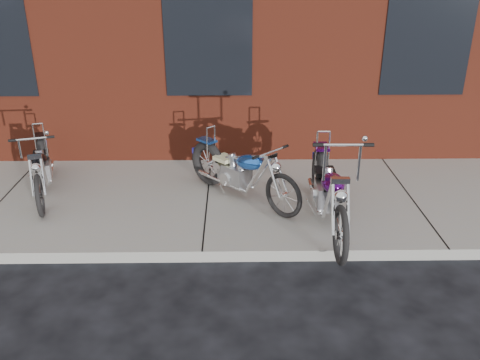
{
  "coord_description": "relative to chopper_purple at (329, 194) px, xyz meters",
  "views": [
    {
      "loc": [
        0.38,
        -5.24,
        3.41
      ],
      "look_at": [
        0.47,
        0.8,
        0.74
      ],
      "focal_mm": 38.0,
      "sensor_mm": 36.0,
      "label": 1
    }
  ],
  "objects": [
    {
      "name": "chopper_third",
      "position": [
        -4.07,
        1.04,
        -0.07
      ],
      "size": [
        0.75,
        2.01,
        1.05
      ],
      "rotation": [
        0.0,
        0.0,
        -1.28
      ],
      "color": "black",
      "rests_on": "sidewalk"
    },
    {
      "name": "chopper_purple",
      "position": [
        0.0,
        0.0,
        0.0
      ],
      "size": [
        0.59,
        2.43,
        1.36
      ],
      "rotation": [
        0.0,
        0.0,
        -1.59
      ],
      "color": "black",
      "rests_on": "sidewalk"
    },
    {
      "name": "ground",
      "position": [
        -1.62,
        -0.68,
        -0.59
      ],
      "size": [
        120.0,
        120.0,
        0.0
      ],
      "primitive_type": "plane",
      "color": "black",
      "rests_on": "ground"
    },
    {
      "name": "sidewalk",
      "position": [
        -1.62,
        0.82,
        -0.51
      ],
      "size": [
        22.0,
        3.0,
        0.15
      ],
      "primitive_type": "cube",
      "color": "#9A9A9A",
      "rests_on": "ground"
    },
    {
      "name": "chopper_blue",
      "position": [
        -1.13,
        0.8,
        -0.04
      ],
      "size": [
        1.59,
        1.65,
        0.95
      ],
      "rotation": [
        0.0,
        0.0,
        -0.81
      ],
      "color": "black",
      "rests_on": "sidewalk"
    }
  ]
}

